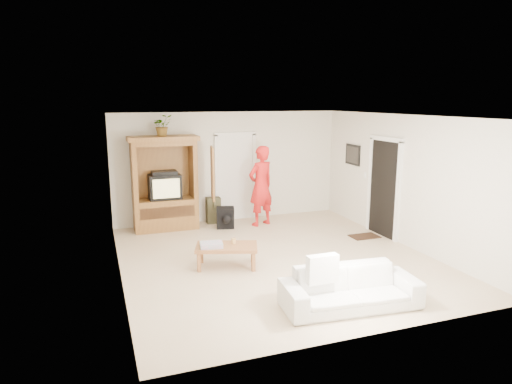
% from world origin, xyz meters
% --- Properties ---
extents(floor, '(6.00, 6.00, 0.00)m').
position_xyz_m(floor, '(0.00, 0.00, 0.00)').
color(floor, tan).
rests_on(floor, ground).
extents(ceiling, '(6.00, 6.00, 0.00)m').
position_xyz_m(ceiling, '(0.00, 0.00, 2.60)').
color(ceiling, white).
rests_on(ceiling, floor).
extents(wall_back, '(5.50, 0.00, 5.50)m').
position_xyz_m(wall_back, '(0.00, 3.00, 1.30)').
color(wall_back, silver).
rests_on(wall_back, floor).
extents(wall_front, '(5.50, 0.00, 5.50)m').
position_xyz_m(wall_front, '(0.00, -3.00, 1.30)').
color(wall_front, silver).
rests_on(wall_front, floor).
extents(wall_left, '(0.00, 6.00, 6.00)m').
position_xyz_m(wall_left, '(-2.75, 0.00, 1.30)').
color(wall_left, silver).
rests_on(wall_left, floor).
extents(wall_right, '(0.00, 6.00, 6.00)m').
position_xyz_m(wall_right, '(2.75, 0.00, 1.30)').
color(wall_right, silver).
rests_on(wall_right, floor).
extents(armoire, '(1.82, 1.14, 2.10)m').
position_xyz_m(armoire, '(-1.58, 2.66, 0.91)').
color(armoire, olive).
rests_on(armoire, floor).
extents(door_back, '(0.85, 0.05, 2.04)m').
position_xyz_m(door_back, '(0.15, 2.97, 1.02)').
color(door_back, white).
rests_on(door_back, floor).
extents(doorway_right, '(0.05, 0.90, 2.04)m').
position_xyz_m(doorway_right, '(2.73, 0.60, 1.02)').
color(doorway_right, black).
rests_on(doorway_right, floor).
extents(framed_picture, '(0.03, 0.60, 0.48)m').
position_xyz_m(framed_picture, '(2.73, 1.90, 1.60)').
color(framed_picture, black).
rests_on(framed_picture, wall_right).
extents(doormat, '(0.60, 0.40, 0.02)m').
position_xyz_m(doormat, '(2.30, 0.60, 0.01)').
color(doormat, '#382316').
rests_on(doormat, floor).
extents(plant, '(0.47, 0.42, 0.46)m').
position_xyz_m(plant, '(-1.60, 2.63, 2.33)').
color(plant, '#4C7238').
rests_on(plant, armoire).
extents(man, '(0.79, 0.66, 1.86)m').
position_xyz_m(man, '(0.54, 2.24, 0.93)').
color(man, red).
rests_on(man, floor).
extents(sofa, '(1.99, 0.93, 0.56)m').
position_xyz_m(sofa, '(0.24, -2.22, 0.28)').
color(sofa, silver).
rests_on(sofa, floor).
extents(coffee_table, '(1.19, 0.88, 0.40)m').
position_xyz_m(coffee_table, '(-0.97, -0.12, 0.34)').
color(coffee_table, '#946033').
rests_on(coffee_table, floor).
extents(towel, '(0.42, 0.34, 0.08)m').
position_xyz_m(towel, '(-1.24, -0.12, 0.44)').
color(towel, '#FD5497').
rests_on(towel, coffee_table).
extents(candle, '(0.08, 0.08, 0.10)m').
position_xyz_m(candle, '(-0.83, -0.07, 0.45)').
color(candle, tan).
rests_on(candle, coffee_table).
extents(backpack_black, '(0.43, 0.32, 0.48)m').
position_xyz_m(backpack_black, '(-0.33, 2.22, 0.24)').
color(backpack_black, black).
rests_on(backpack_black, floor).
extents(backpack_olive, '(0.33, 0.25, 0.62)m').
position_xyz_m(backpack_olive, '(-0.46, 2.79, 0.31)').
color(backpack_olive, '#47442B').
rests_on(backpack_olive, floor).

